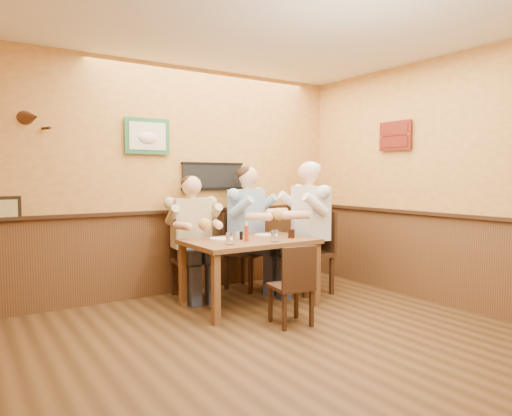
{
  "coord_description": "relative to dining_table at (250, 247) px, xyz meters",
  "views": [
    {
      "loc": [
        -2.09,
        -2.75,
        1.45
      ],
      "look_at": [
        0.66,
        1.45,
        1.1
      ],
      "focal_mm": 32.0,
      "sensor_mm": 36.0,
      "label": 1
    }
  ],
  "objects": [
    {
      "name": "diner_blue_polo",
      "position": [
        0.38,
        0.67,
        0.05
      ],
      "size": [
        0.86,
        0.86,
        1.41
      ],
      "primitive_type": null,
      "rotation": [
        0.0,
        0.0,
        0.41
      ],
      "color": "#89AACD",
      "rests_on": "ground"
    },
    {
      "name": "chair_right_end",
      "position": [
        0.94,
        0.08,
        -0.15
      ],
      "size": [
        0.53,
        0.53,
        1.02
      ],
      "primitive_type": null,
      "rotation": [
        0.0,
        0.0,
        -1.7
      ],
      "color": "#331E10",
      "rests_on": "ground"
    },
    {
      "name": "chair_back_right",
      "position": [
        0.38,
        0.67,
        -0.16
      ],
      "size": [
        0.6,
        0.6,
        0.99
      ],
      "primitive_type": null,
      "rotation": [
        0.0,
        0.0,
        0.41
      ],
      "color": "#331E10",
      "rests_on": "ground"
    },
    {
      "name": "diner_white_elder",
      "position": [
        0.94,
        0.08,
        0.07
      ],
      "size": [
        0.76,
        0.76,
        1.46
      ],
      "primitive_type": null,
      "rotation": [
        0.0,
        0.0,
        -1.7
      ],
      "color": "silver",
      "rests_on": "ground"
    },
    {
      "name": "salt_shaker",
      "position": [
        -0.1,
        0.1,
        0.13
      ],
      "size": [
        0.04,
        0.04,
        0.08
      ],
      "primitive_type": "cylinder",
      "rotation": [
        0.0,
        0.0,
        0.16
      ],
      "color": "white",
      "rests_on": "dining_table"
    },
    {
      "name": "chair_back_left",
      "position": [
        -0.39,
        0.7,
        -0.2
      ],
      "size": [
        0.46,
        0.46,
        0.92
      ],
      "primitive_type": null,
      "rotation": [
        0.0,
        0.0,
        -0.1
      ],
      "color": "#331E10",
      "rests_on": "ground"
    },
    {
      "name": "diner_tan_shirt",
      "position": [
        -0.39,
        0.7,
        -0.0
      ],
      "size": [
        0.66,
        0.66,
        1.31
      ],
      "primitive_type": null,
      "rotation": [
        0.0,
        0.0,
        -0.1
      ],
      "color": "#CCBA8C",
      "rests_on": "ground"
    },
    {
      "name": "dining_table",
      "position": [
        0.0,
        0.0,
        0.0
      ],
      "size": [
        1.4,
        0.9,
        0.75
      ],
      "color": "brown",
      "rests_on": "ground"
    },
    {
      "name": "room",
      "position": [
        -0.48,
        -1.33,
        1.03
      ],
      "size": [
        5.02,
        5.03,
        2.81
      ],
      "color": "#372310",
      "rests_on": "ground"
    },
    {
      "name": "water_glass_mid",
      "position": [
        0.12,
        -0.31,
        0.15
      ],
      "size": [
        0.11,
        0.11,
        0.13
      ],
      "primitive_type": "cylinder",
      "rotation": [
        0.0,
        0.0,
        -0.32
      ],
      "color": "white",
      "rests_on": "dining_table"
    },
    {
      "name": "plate_far_right",
      "position": [
        0.32,
        0.2,
        0.1
      ],
      "size": [
        0.22,
        0.22,
        0.01
      ],
      "primitive_type": "cylinder",
      "rotation": [
        0.0,
        0.0,
        -0.02
      ],
      "color": "white",
      "rests_on": "dining_table"
    },
    {
      "name": "water_glass_left",
      "position": [
        -0.39,
        -0.23,
        0.16
      ],
      "size": [
        0.09,
        0.09,
        0.13
      ],
      "primitive_type": "cylinder",
      "rotation": [
        0.0,
        0.0,
        0.02
      ],
      "color": "white",
      "rests_on": "dining_table"
    },
    {
      "name": "hot_sauce_bottle",
      "position": [
        -0.11,
        -0.11,
        0.19
      ],
      "size": [
        0.05,
        0.05,
        0.19
      ],
      "primitive_type": "cylinder",
      "rotation": [
        0.0,
        0.0,
        0.07
      ],
      "color": "#B02F12",
      "rests_on": "dining_table"
    },
    {
      "name": "pepper_shaker",
      "position": [
        -0.1,
        0.02,
        0.14
      ],
      "size": [
        0.04,
        0.04,
        0.09
      ],
      "primitive_type": "cylinder",
      "rotation": [
        0.0,
        0.0,
        -0.15
      ],
      "color": "black",
      "rests_on": "dining_table"
    },
    {
      "name": "chair_near_side",
      "position": [
        -0.02,
        -0.77,
        -0.26
      ],
      "size": [
        0.42,
        0.42,
        0.79
      ],
      "primitive_type": null,
      "rotation": [
        0.0,
        0.0,
        2.99
      ],
      "color": "#331E10",
      "rests_on": "ground"
    },
    {
      "name": "plate_far_left",
      "position": [
        -0.28,
        0.17,
        0.1
      ],
      "size": [
        0.3,
        0.3,
        0.02
      ],
      "primitive_type": "cylinder",
      "rotation": [
        0.0,
        0.0,
        -0.3
      ],
      "color": "white",
      "rests_on": "dining_table"
    },
    {
      "name": "cola_tumbler",
      "position": [
        0.45,
        -0.18,
        0.14
      ],
      "size": [
        0.08,
        0.08,
        0.1
      ],
      "primitive_type": "cylinder",
      "rotation": [
        0.0,
        0.0,
        0.08
      ],
      "color": "black",
      "rests_on": "dining_table"
    }
  ]
}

